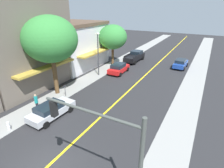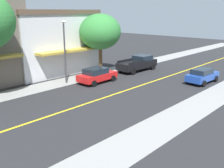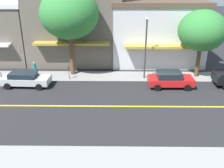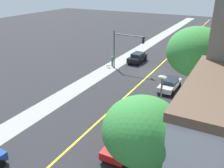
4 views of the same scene
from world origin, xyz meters
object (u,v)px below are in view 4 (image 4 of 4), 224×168
at_px(parking_meter, 176,98).
at_px(pedestrian_teal_shirt, 188,87).
at_px(street_tree_right_corner, 196,52).
at_px(fire_hydrant, 189,80).
at_px(street_lamp, 160,104).
at_px(black_sedan_right_curb, 137,57).
at_px(red_sedan_left_curb, 122,142).
at_px(small_dog, 108,66).
at_px(silver_sedan_left_curb, 170,84).
at_px(pedestrian_green_shirt, 112,61).
at_px(traffic_light_mast, 124,44).
at_px(street_tree_left_near, 142,131).

relative_size(parking_meter, pedestrian_teal_shirt, 0.80).
bearing_deg(street_tree_right_corner, fire_hydrant, -77.84).
height_order(fire_hydrant, street_lamp, street_lamp).
bearing_deg(black_sedan_right_curb, parking_meter, 40.37).
xyz_separation_m(red_sedan_left_curb, small_dog, (11.04, -17.77, -0.43)).
xyz_separation_m(silver_sedan_left_curb, pedestrian_green_shirt, (10.91, -4.79, 0.17)).
bearing_deg(street_lamp, silver_sedan_left_curb, -79.19).
xyz_separation_m(parking_meter, pedestrian_teal_shirt, (-0.48, -3.67, 0.01)).
bearing_deg(traffic_light_mast, street_lamp, -56.02).
bearing_deg(black_sedan_right_curb, fire_hydrant, 63.08).
bearing_deg(small_dog, parking_meter, -24.55).
bearing_deg(street_tree_left_near, street_lamp, -83.56).
relative_size(fire_hydrant, street_lamp, 0.13).
bearing_deg(fire_hydrant, red_sedan_left_curb, 84.14).
relative_size(traffic_light_mast, street_lamp, 0.94).
height_order(street_tree_left_near, fire_hydrant, street_tree_left_near).
distance_m(traffic_light_mast, pedestrian_green_shirt, 3.79).
bearing_deg(red_sedan_left_curb, street_tree_left_near, 39.70).
height_order(traffic_light_mast, pedestrian_teal_shirt, traffic_light_mast).
bearing_deg(parking_meter, pedestrian_green_shirt, -34.39).
relative_size(street_tree_left_near, parking_meter, 5.09).
xyz_separation_m(street_tree_left_near, parking_meter, (1.05, -13.49, -3.97)).
distance_m(street_tree_left_near, street_tree_right_corner, 13.42).
relative_size(street_lamp, pedestrian_green_shirt, 3.61).
xyz_separation_m(street_tree_left_near, street_lamp, (0.64, -5.65, -0.96)).
xyz_separation_m(street_lamp, silver_sedan_left_curb, (2.25, -11.77, -3.15)).
bearing_deg(pedestrian_teal_shirt, street_tree_right_corner, 134.72).
bearing_deg(traffic_light_mast, pedestrian_teal_shirt, -23.18).
distance_m(silver_sedan_left_curb, small_dog, 11.68).
height_order(street_tree_right_corner, black_sedan_right_curb, street_tree_right_corner).
bearing_deg(black_sedan_right_curb, pedestrian_teal_shirt, 51.48).
bearing_deg(parking_meter, small_dog, -30.79).
height_order(traffic_light_mast, red_sedan_left_curb, traffic_light_mast).
xyz_separation_m(black_sedan_right_curb, pedestrian_green_shirt, (2.82, 3.88, 0.10)).
relative_size(street_tree_left_near, red_sedan_left_curb, 1.62).
bearing_deg(pedestrian_green_shirt, street_tree_left_near, -97.63).
bearing_deg(black_sedan_right_curb, street_tree_left_near, 24.96).
xyz_separation_m(parking_meter, red_sedan_left_curb, (1.86, 10.09, -0.10)).
xyz_separation_m(red_sedan_left_curb, silver_sedan_left_curb, (-0.02, -14.02, -0.04)).
relative_size(street_tree_left_near, black_sedan_right_curb, 1.55).
bearing_deg(street_lamp, fire_hydrant, -88.10).
distance_m(parking_meter, pedestrian_teal_shirt, 3.70).
bearing_deg(street_tree_left_near, small_dog, -56.63).
distance_m(parking_meter, street_lamp, 8.40).
distance_m(street_lamp, pedestrian_teal_shirt, 11.89).
relative_size(red_sedan_left_curb, small_dog, 5.74).
height_order(street_tree_left_near, pedestrian_green_shirt, street_tree_left_near).
relative_size(street_tree_left_near, street_tree_right_corner, 0.77).
xyz_separation_m(street_tree_left_near, small_dog, (13.94, -21.17, -4.50)).
distance_m(street_tree_left_near, street_lamp, 5.77).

